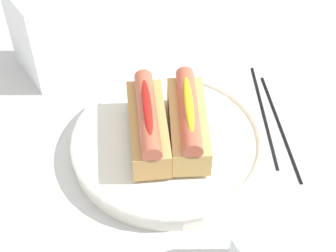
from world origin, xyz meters
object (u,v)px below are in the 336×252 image
at_px(napkin_box, 33,35).
at_px(chopstick_far, 280,125).
at_px(hotdog_front, 188,120).
at_px(chopstick_near, 264,114).
at_px(serving_bowl, 168,143).
at_px(hotdog_back, 148,124).

relative_size(napkin_box, chopstick_far, 0.68).
height_order(hotdog_front, chopstick_near, hotdog_front).
relative_size(hotdog_front, napkin_box, 1.05).
distance_m(serving_bowl, hotdog_back, 0.05).
bearing_deg(chopstick_near, chopstick_far, -141.86).
distance_m(hotdog_back, chopstick_far, 0.21).
bearing_deg(chopstick_far, hotdog_front, 100.93).
xyz_separation_m(hotdog_front, chopstick_far, (-0.00, -0.15, -0.06)).
bearing_deg(napkin_box, chopstick_far, -142.02).
xyz_separation_m(hotdog_front, hotdog_back, (0.01, 0.05, 0.00)).
relative_size(hotdog_front, chopstick_far, 0.72).
distance_m(hotdog_front, chopstick_far, 0.16).
xyz_separation_m(serving_bowl, hotdog_back, (0.01, 0.03, 0.04)).
height_order(chopstick_near, chopstick_far, same).
xyz_separation_m(serving_bowl, chopstick_far, (-0.01, -0.17, -0.01)).
xyz_separation_m(napkin_box, chopstick_far, (-0.24, -0.32, -0.07)).
height_order(serving_bowl, chopstick_far, serving_bowl).
relative_size(hotdog_back, napkin_box, 1.05).
relative_size(serving_bowl, chopstick_far, 1.25).
bearing_deg(napkin_box, hotdog_back, -167.40).
xyz_separation_m(hotdog_back, chopstick_near, (0.01, -0.19, -0.06)).
height_order(serving_bowl, chopstick_near, serving_bowl).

